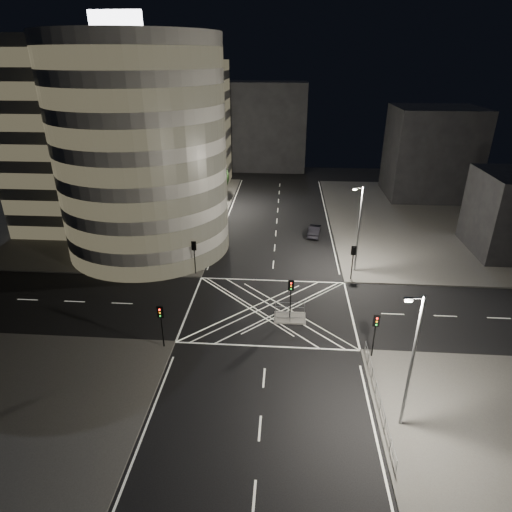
# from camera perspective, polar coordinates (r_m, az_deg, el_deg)

# --- Properties ---
(ground) EXTENTS (120.00, 120.00, 0.00)m
(ground) POSITION_cam_1_polar(r_m,az_deg,el_deg) (42.74, 1.83, -7.10)
(ground) COLOR black
(ground) RESTS_ON ground
(sidewalk_far_left) EXTENTS (42.00, 42.00, 0.15)m
(sidewalk_far_left) POSITION_cam_1_polar(r_m,az_deg,el_deg) (73.61, -20.46, 5.56)
(sidewalk_far_left) COLOR #484643
(sidewalk_far_left) RESTS_ON ground
(sidewalk_far_right) EXTENTS (42.00, 42.00, 0.15)m
(sidewalk_far_right) POSITION_cam_1_polar(r_m,az_deg,el_deg) (72.59, 26.45, 4.22)
(sidewalk_far_right) COLOR #484643
(sidewalk_far_right) RESTS_ON ground
(central_island) EXTENTS (3.00, 2.00, 0.15)m
(central_island) POSITION_cam_1_polar(r_m,az_deg,el_deg) (41.43, 4.53, -8.21)
(central_island) COLOR slate
(central_island) RESTS_ON ground
(office_tower_curved) EXTENTS (30.00, 29.00, 27.20)m
(office_tower_curved) POSITION_cam_1_polar(r_m,az_deg,el_deg) (59.98, -18.00, 14.25)
(office_tower_curved) COLOR #97958F
(office_tower_curved) RESTS_ON sidewalk_far_left
(office_block_rear) EXTENTS (24.00, 16.00, 22.00)m
(office_block_rear) POSITION_cam_1_polar(r_m,az_deg,el_deg) (82.35, -12.82, 16.44)
(office_block_rear) COLOR #97958F
(office_block_rear) RESTS_ON sidewalk_far_left
(building_right_far) EXTENTS (14.00, 12.00, 15.00)m
(building_right_far) POSITION_cam_1_polar(r_m,az_deg,el_deg) (81.46, 22.33, 12.62)
(building_right_far) COLOR black
(building_right_far) RESTS_ON sidewalk_far_right
(building_far_end) EXTENTS (18.00, 8.00, 18.00)m
(building_far_end) POSITION_cam_1_polar(r_m,az_deg,el_deg) (95.28, 1.00, 16.83)
(building_far_end) COLOR black
(building_far_end) RESTS_ON ground
(tree_a) EXTENTS (4.55, 4.55, 6.99)m
(tree_a) POSITION_cam_1_polar(r_m,az_deg,el_deg) (50.09, -9.74, 3.38)
(tree_a) COLOR black
(tree_a) RESTS_ON sidewalk_far_left
(tree_b) EXTENTS (5.19, 5.19, 8.36)m
(tree_b) POSITION_cam_1_polar(r_m,az_deg,el_deg) (55.24, -8.41, 6.65)
(tree_b) COLOR black
(tree_b) RESTS_ON sidewalk_far_left
(tree_c) EXTENTS (4.15, 4.15, 6.67)m
(tree_c) POSITION_cam_1_polar(r_m,az_deg,el_deg) (61.15, -7.19, 7.48)
(tree_c) COLOR black
(tree_c) RESTS_ON sidewalk_far_left
(tree_d) EXTENTS (4.64, 4.64, 7.83)m
(tree_d) POSITION_cam_1_polar(r_m,az_deg,el_deg) (66.56, -6.26, 9.77)
(tree_d) COLOR black
(tree_d) RESTS_ON sidewalk_far_left
(tree_e) EXTENTS (4.51, 4.51, 6.94)m
(tree_e) POSITION_cam_1_polar(r_m,az_deg,el_deg) (72.47, -5.41, 10.42)
(tree_e) COLOR black
(tree_e) RESTS_ON sidewalk_far_left
(traffic_signal_fl) EXTENTS (0.55, 0.22, 4.00)m
(traffic_signal_fl) POSITION_cam_1_polar(r_m,az_deg,el_deg) (48.37, -8.24, 0.60)
(traffic_signal_fl) COLOR black
(traffic_signal_fl) RESTS_ON sidewalk_far_left
(traffic_signal_nl) EXTENTS (0.55, 0.22, 4.00)m
(traffic_signal_nl) POSITION_cam_1_polar(r_m,az_deg,el_deg) (36.84, -12.54, -8.21)
(traffic_signal_nl) COLOR black
(traffic_signal_nl) RESTS_ON sidewalk_near_left
(traffic_signal_fr) EXTENTS (0.55, 0.22, 4.00)m
(traffic_signal_fr) POSITION_cam_1_polar(r_m,az_deg,el_deg) (47.90, 12.81, -0.04)
(traffic_signal_fr) COLOR black
(traffic_signal_fr) RESTS_ON sidewalk_far_right
(traffic_signal_nr) EXTENTS (0.55, 0.22, 4.00)m
(traffic_signal_nr) POSITION_cam_1_polar(r_m,az_deg,el_deg) (36.22, 15.63, -9.22)
(traffic_signal_nr) COLOR black
(traffic_signal_nr) RESTS_ON sidewalk_near_right
(traffic_signal_island) EXTENTS (0.55, 0.22, 4.00)m
(traffic_signal_island) POSITION_cam_1_polar(r_m,az_deg,el_deg) (39.94, 4.67, -4.80)
(traffic_signal_island) COLOR black
(traffic_signal_island) RESTS_ON central_island
(street_lamp_left_near) EXTENTS (1.25, 0.25, 10.00)m
(street_lamp_left_near) POSITION_cam_1_polar(r_m,az_deg,el_deg) (52.24, -7.94, 5.62)
(street_lamp_left_near) COLOR slate
(street_lamp_left_near) RESTS_ON sidewalk_far_left
(street_lamp_left_far) EXTENTS (1.25, 0.25, 10.00)m
(street_lamp_left_far) POSITION_cam_1_polar(r_m,az_deg,el_deg) (69.17, -4.96, 10.62)
(street_lamp_left_far) COLOR slate
(street_lamp_left_far) RESTS_ON sidewalk_far_left
(street_lamp_right_far) EXTENTS (1.25, 0.25, 10.00)m
(street_lamp_right_far) POSITION_cam_1_polar(r_m,az_deg,el_deg) (49.00, 13.51, 3.81)
(street_lamp_right_far) COLOR slate
(street_lamp_right_far) RESTS_ON sidewalk_far_right
(street_lamp_right_near) EXTENTS (1.25, 0.25, 10.00)m
(street_lamp_right_near) POSITION_cam_1_polar(r_m,az_deg,el_deg) (29.23, 20.00, -12.85)
(street_lamp_right_near) COLOR slate
(street_lamp_right_near) RESTS_ON sidewalk_near_right
(railing_near_right) EXTENTS (0.06, 11.70, 1.10)m
(railing_near_right) POSITION_cam_1_polar(r_m,az_deg,el_deg) (33.36, 15.96, -17.55)
(railing_near_right) COLOR slate
(railing_near_right) RESTS_ON sidewalk_near_right
(railing_island_south) EXTENTS (2.80, 0.06, 1.10)m
(railing_island_south) POSITION_cam_1_polar(r_m,az_deg,el_deg) (40.33, 4.56, -8.17)
(railing_island_south) COLOR slate
(railing_island_south) RESTS_ON central_island
(railing_island_north) EXTENTS (2.80, 0.06, 1.10)m
(railing_island_north) POSITION_cam_1_polar(r_m,az_deg,el_deg) (41.85, 4.56, -6.82)
(railing_island_north) COLOR slate
(railing_island_north) RESTS_ON central_island
(sedan) EXTENTS (2.21, 4.67, 1.48)m
(sedan) POSITION_cam_1_polar(r_m,az_deg,el_deg) (60.06, 7.78, 3.37)
(sedan) COLOR black
(sedan) RESTS_ON ground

